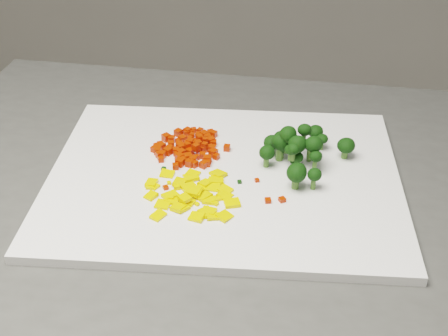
% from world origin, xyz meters
% --- Properties ---
extents(cutting_board, '(0.49, 0.40, 0.01)m').
position_xyz_m(cutting_board, '(-0.19, 0.15, 0.91)').
color(cutting_board, white).
rests_on(cutting_board, counter_block).
extents(carrot_pile, '(0.10, 0.10, 0.03)m').
position_xyz_m(carrot_pile, '(-0.25, 0.20, 0.93)').
color(carrot_pile, '#BF1902').
rests_on(carrot_pile, cutting_board).
extents(pepper_pile, '(0.12, 0.12, 0.02)m').
position_xyz_m(pepper_pile, '(-0.22, 0.09, 0.92)').
color(pepper_pile, yellow).
rests_on(pepper_pile, cutting_board).
extents(broccoli_pile, '(0.12, 0.12, 0.06)m').
position_xyz_m(broccoli_pile, '(-0.09, 0.19, 0.94)').
color(broccoli_pile, black).
rests_on(broccoli_pile, cutting_board).
extents(carrot_cube_0, '(0.01, 0.01, 0.01)m').
position_xyz_m(carrot_cube_0, '(-0.24, 0.20, 0.92)').
color(carrot_cube_0, '#BF1902').
rests_on(carrot_cube_0, carrot_pile).
extents(carrot_cube_1, '(0.01, 0.01, 0.01)m').
position_xyz_m(carrot_cube_1, '(-0.26, 0.18, 0.92)').
color(carrot_cube_1, '#BF1902').
rests_on(carrot_cube_1, carrot_pile).
extents(carrot_cube_2, '(0.01, 0.01, 0.01)m').
position_xyz_m(carrot_cube_2, '(-0.23, 0.20, 0.92)').
color(carrot_cube_2, '#BF1902').
rests_on(carrot_cube_2, carrot_pile).
extents(carrot_cube_3, '(0.01, 0.01, 0.01)m').
position_xyz_m(carrot_cube_3, '(-0.27, 0.21, 0.92)').
color(carrot_cube_3, '#BF1902').
rests_on(carrot_cube_3, carrot_pile).
extents(carrot_cube_4, '(0.01, 0.01, 0.01)m').
position_xyz_m(carrot_cube_4, '(-0.23, 0.23, 0.92)').
color(carrot_cube_4, '#BF1902').
rests_on(carrot_cube_4, carrot_pile).
extents(carrot_cube_5, '(0.01, 0.01, 0.01)m').
position_xyz_m(carrot_cube_5, '(-0.27, 0.23, 0.92)').
color(carrot_cube_5, '#BF1902').
rests_on(carrot_cube_5, carrot_pile).
extents(carrot_cube_6, '(0.01, 0.01, 0.01)m').
position_xyz_m(carrot_cube_6, '(-0.25, 0.16, 0.92)').
color(carrot_cube_6, '#BF1902').
rests_on(carrot_cube_6, carrot_pile).
extents(carrot_cube_7, '(0.01, 0.01, 0.01)m').
position_xyz_m(carrot_cube_7, '(-0.25, 0.22, 0.92)').
color(carrot_cube_7, '#BF1902').
rests_on(carrot_cube_7, carrot_pile).
extents(carrot_cube_8, '(0.01, 0.01, 0.01)m').
position_xyz_m(carrot_cube_8, '(-0.22, 0.22, 0.92)').
color(carrot_cube_8, '#BF1902').
rests_on(carrot_cube_8, carrot_pile).
extents(carrot_cube_9, '(0.01, 0.01, 0.01)m').
position_xyz_m(carrot_cube_9, '(-0.25, 0.25, 0.92)').
color(carrot_cube_9, '#BF1902').
rests_on(carrot_cube_9, carrot_pile).
extents(carrot_cube_10, '(0.01, 0.01, 0.01)m').
position_xyz_m(carrot_cube_10, '(-0.21, 0.19, 0.92)').
color(carrot_cube_10, '#BF1902').
rests_on(carrot_cube_10, carrot_pile).
extents(carrot_cube_11, '(0.01, 0.01, 0.01)m').
position_xyz_m(carrot_cube_11, '(-0.28, 0.17, 0.92)').
color(carrot_cube_11, '#BF1902').
rests_on(carrot_cube_11, carrot_pile).
extents(carrot_cube_12, '(0.01, 0.01, 0.01)m').
position_xyz_m(carrot_cube_12, '(-0.22, 0.17, 0.92)').
color(carrot_cube_12, '#BF1902').
rests_on(carrot_cube_12, carrot_pile).
extents(carrot_cube_13, '(0.01, 0.01, 0.01)m').
position_xyz_m(carrot_cube_13, '(-0.28, 0.21, 0.92)').
color(carrot_cube_13, '#BF1902').
rests_on(carrot_cube_13, carrot_pile).
extents(carrot_cube_14, '(0.01, 0.01, 0.01)m').
position_xyz_m(carrot_cube_14, '(-0.22, 0.17, 0.92)').
color(carrot_cube_14, '#BF1902').
rests_on(carrot_cube_14, carrot_pile).
extents(carrot_cube_15, '(0.01, 0.01, 0.01)m').
position_xyz_m(carrot_cube_15, '(-0.28, 0.16, 0.92)').
color(carrot_cube_15, '#BF1902').
rests_on(carrot_cube_15, carrot_pile).
extents(carrot_cube_16, '(0.01, 0.01, 0.01)m').
position_xyz_m(carrot_cube_16, '(-0.22, 0.16, 0.92)').
color(carrot_cube_16, '#BF1902').
rests_on(carrot_cube_16, carrot_pile).
extents(carrot_cube_17, '(0.01, 0.01, 0.01)m').
position_xyz_m(carrot_cube_17, '(-0.23, 0.18, 0.92)').
color(carrot_cube_17, '#BF1902').
rests_on(carrot_cube_17, carrot_pile).
extents(carrot_cube_18, '(0.01, 0.01, 0.01)m').
position_xyz_m(carrot_cube_18, '(-0.24, 0.24, 0.92)').
color(carrot_cube_18, '#BF1902').
rests_on(carrot_cube_18, carrot_pile).
extents(carrot_cube_19, '(0.01, 0.01, 0.01)m').
position_xyz_m(carrot_cube_19, '(-0.25, 0.24, 0.92)').
color(carrot_cube_19, '#BF1902').
rests_on(carrot_cube_19, carrot_pile).
extents(carrot_cube_20, '(0.01, 0.01, 0.01)m').
position_xyz_m(carrot_cube_20, '(-0.23, 0.20, 0.92)').
color(carrot_cube_20, '#BF1902').
rests_on(carrot_cube_20, carrot_pile).
extents(carrot_cube_21, '(0.01, 0.01, 0.01)m').
position_xyz_m(carrot_cube_21, '(-0.29, 0.19, 0.92)').
color(carrot_cube_21, '#BF1902').
rests_on(carrot_cube_21, carrot_pile).
extents(carrot_cube_22, '(0.01, 0.01, 0.01)m').
position_xyz_m(carrot_cube_22, '(-0.23, 0.20, 0.92)').
color(carrot_cube_22, '#BF1902').
rests_on(carrot_cube_22, carrot_pile).
extents(carrot_cube_23, '(0.01, 0.01, 0.01)m').
position_xyz_m(carrot_cube_23, '(-0.28, 0.19, 0.92)').
color(carrot_cube_23, '#BF1902').
rests_on(carrot_cube_23, carrot_pile).
extents(carrot_cube_24, '(0.01, 0.01, 0.01)m').
position_xyz_m(carrot_cube_24, '(-0.28, 0.18, 0.92)').
color(carrot_cube_24, '#BF1902').
rests_on(carrot_cube_24, carrot_pile).
extents(carrot_cube_25, '(0.01, 0.01, 0.01)m').
position_xyz_m(carrot_cube_25, '(-0.26, 0.19, 0.92)').
color(carrot_cube_25, '#BF1902').
rests_on(carrot_cube_25, carrot_pile).
extents(carrot_cube_26, '(0.01, 0.01, 0.01)m').
position_xyz_m(carrot_cube_26, '(-0.23, 0.24, 0.92)').
color(carrot_cube_26, '#BF1902').
rests_on(carrot_cube_26, carrot_pile).
extents(carrot_cube_27, '(0.01, 0.01, 0.01)m').
position_xyz_m(carrot_cube_27, '(-0.25, 0.19, 0.92)').
color(carrot_cube_27, '#BF1902').
rests_on(carrot_cube_27, carrot_pile).
extents(carrot_cube_28, '(0.01, 0.01, 0.01)m').
position_xyz_m(carrot_cube_28, '(-0.22, 0.20, 0.92)').
color(carrot_cube_28, '#BF1902').
rests_on(carrot_cube_28, carrot_pile).
extents(carrot_cube_29, '(0.01, 0.01, 0.01)m').
position_xyz_m(carrot_cube_29, '(-0.26, 0.20, 0.92)').
color(carrot_cube_29, '#BF1902').
rests_on(carrot_cube_29, carrot_pile).
extents(carrot_cube_30, '(0.01, 0.01, 0.01)m').
position_xyz_m(carrot_cube_30, '(-0.25, 0.16, 0.92)').
color(carrot_cube_30, '#BF1902').
rests_on(carrot_cube_30, carrot_pile).
extents(carrot_cube_31, '(0.01, 0.01, 0.01)m').
position_xyz_m(carrot_cube_31, '(-0.24, 0.17, 0.92)').
color(carrot_cube_31, '#BF1902').
rests_on(carrot_cube_31, carrot_pile).
extents(carrot_cube_32, '(0.01, 0.01, 0.01)m').
position_xyz_m(carrot_cube_32, '(-0.26, 0.18, 0.92)').
color(carrot_cube_32, '#BF1902').
rests_on(carrot_cube_32, carrot_pile).
extents(carrot_cube_33, '(0.01, 0.01, 0.01)m').
position_xyz_m(carrot_cube_33, '(-0.25, 0.20, 0.92)').
color(carrot_cube_33, '#BF1902').
rests_on(carrot_cube_33, carrot_pile).
extents(carrot_cube_34, '(0.01, 0.01, 0.01)m').
position_xyz_m(carrot_cube_34, '(-0.24, 0.21, 0.92)').
color(carrot_cube_34, '#BF1902').
rests_on(carrot_cube_34, carrot_pile).
extents(carrot_cube_35, '(0.01, 0.01, 0.01)m').
position_xyz_m(carrot_cube_35, '(-0.24, 0.17, 0.92)').
color(carrot_cube_35, '#BF1902').
rests_on(carrot_cube_35, carrot_pile).
extents(carrot_cube_36, '(0.01, 0.01, 0.01)m').
position_xyz_m(carrot_cube_36, '(-0.25, 0.23, 0.92)').
color(carrot_cube_36, '#BF1902').
rests_on(carrot_cube_36, carrot_pile).
extents(carrot_cube_37, '(0.01, 0.01, 0.01)m').
position_xyz_m(carrot_cube_37, '(-0.26, 0.15, 0.92)').
color(carrot_cube_37, '#BF1902').
rests_on(carrot_cube_37, carrot_pile).
extents(carrot_cube_38, '(0.01, 0.01, 0.01)m').
position_xyz_m(carrot_cube_38, '(-0.25, 0.17, 0.92)').
color(carrot_cube_38, '#BF1902').
rests_on(carrot_cube_38, carrot_pile).
extents(carrot_cube_39, '(0.01, 0.01, 0.01)m').
position_xyz_m(carrot_cube_39, '(-0.24, 0.21, 0.92)').
color(carrot_cube_39, '#BF1902').
rests_on(carrot_cube_39, carrot_pile).
extents(carrot_cube_40, '(0.01, 0.01, 0.01)m').
position_xyz_m(carrot_cube_40, '(-0.24, 0.20, 0.92)').
color(carrot_cube_40, '#BF1902').
rests_on(carrot_cube_40, carrot_pile).
extents(carrot_cube_41, '(0.01, 0.01, 0.01)m').
position_xyz_m(carrot_cube_41, '(-0.24, 0.23, 0.92)').
color(carrot_cube_41, '#BF1902').
rests_on(carrot_cube_41, carrot_pile).
extents(carrot_cube_42, '(0.01, 0.01, 0.01)m').
position_xyz_m(carrot_cube_42, '(-0.25, 0.19, 0.92)').
color(carrot_cube_42, '#BF1902').
rests_on(carrot_cube_42, carrot_pile).
extents(carrot_cube_43, '(0.01, 0.01, 0.01)m').
position_xyz_m(carrot_cube_43, '(-0.29, 0.20, 0.92)').
color(carrot_cube_43, '#BF1902').
rests_on(carrot_cube_43, carrot_pile).
extents(carrot_cube_44, '(0.01, 0.01, 0.01)m').
position_xyz_m(carrot_cube_44, '(-0.23, 0.16, 0.92)').
color(carrot_cube_44, '#BF1902').
rests_on(carrot_cube_44, carrot_pile).
extents(carrot_cube_45, '(0.01, 0.01, 0.01)m').
position_xyz_m(carrot_cube_45, '(-0.29, 0.22, 0.92)').
color(carrot_cube_45, '#BF1902').
rests_on(carrot_cube_45, carrot_pile).
extents(carrot_cube_46, '(0.01, 0.01, 0.01)m').
position_xyz_m(carrot_cube_46, '(-0.24, 0.22, 0.92)').
color(carrot_cube_46, '#BF1902').
rests_on(carrot_cube_46, carrot_pile).
extents(carrot_cube_47, '(0.01, 0.01, 0.01)m').
position_xyz_m(carrot_cube_47, '(-0.26, 0.24, 0.92)').
color(carrot_cube_47, '#BF1902').
rests_on(carrot_cube_47, carrot_pile).
extents(carrot_cube_48, '(0.01, 0.01, 0.01)m').
position_xyz_m(carrot_cube_48, '(-0.23, 0.21, 0.92)').
color(carrot_cube_48, '#BF1902').
rests_on(carrot_cube_48, carrot_pile).
extents(carrot_cube_49, '(0.01, 0.01, 0.01)m').
position_xyz_m(carrot_cube_49, '(-0.30, 0.19, 0.92)').
color(carrot_cube_49, '#BF1902').
rests_on(carrot_cube_49, carrot_pile).
extents(carrot_cube_50, '(0.01, 0.01, 0.01)m').
position_xyz_m(carrot_cube_50, '(-0.24, 0.16, 0.92)').
color(carrot_cube_50, '#BF1902').
rests_on(carrot_cube_50, carrot_pile).
extents(carrot_cube_51, '(0.01, 0.01, 0.01)m').
position_xyz_m(carrot_cube_51, '(-0.21, 0.18, 0.92)').
color(carrot_cube_51, '#BF1902').
rests_on(carrot_cube_51, carrot_pile).
extents(carrot_cube_52, '(0.01, 0.01, 0.01)m').
position_xyz_m(carrot_cube_52, '(-0.30, 0.20, 0.92)').
color(carrot_cube_52, '#BF1902').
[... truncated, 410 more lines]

